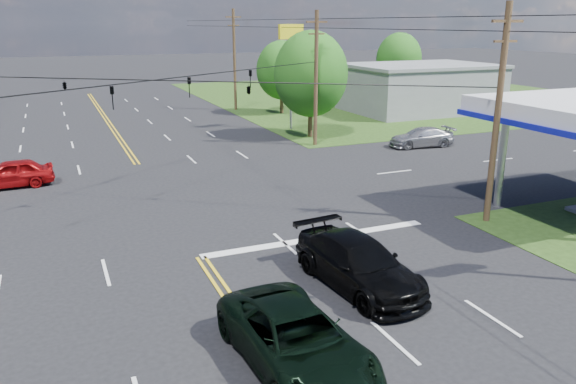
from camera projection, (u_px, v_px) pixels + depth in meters
name	position (u px, v px, depth m)	size (l,w,h in m)	color
ground	(161.00, 200.00, 28.57)	(280.00, 280.00, 0.00)	black
grass_ne	(395.00, 95.00, 69.85)	(46.00, 48.00, 0.03)	#203912
stop_bar	(318.00, 239.00, 23.38)	(10.00, 0.50, 0.02)	silver
retail_ne	(420.00, 89.00, 56.77)	(14.00, 10.00, 4.40)	slate
pole_se	(498.00, 113.00, 24.07)	(1.60, 0.28, 9.50)	#402A1B
pole_ne	(316.00, 77.00, 39.94)	(1.60, 0.28, 9.50)	#402A1B
pole_right_far	(234.00, 59.00, 56.62)	(1.60, 0.28, 10.00)	#402A1B
span_wire_signals	(153.00, 80.00, 26.84)	(26.00, 18.00, 1.13)	black
power_lines	(157.00, 24.00, 24.32)	(26.04, 100.00, 0.64)	black
tree_right_a	(311.00, 74.00, 42.97)	(5.70, 5.70, 8.18)	#402A1B
tree_right_b	(282.00, 70.00, 54.67)	(4.94, 4.94, 7.09)	#402A1B
tree_far_r	(399.00, 59.00, 66.40)	(5.32, 5.32, 7.63)	#402A1B
pickup_dkgreen	(296.00, 339.00, 14.50)	(2.60, 5.65, 1.57)	black
suv_black	(358.00, 263.00, 18.97)	(2.32, 5.71, 1.66)	black
sedan_red	(10.00, 174.00, 30.55)	(1.78, 4.43, 1.51)	maroon
sedan_far	(421.00, 137.00, 40.63)	(1.93, 4.74, 1.38)	#97979C
polesign_ne	(291.00, 47.00, 45.72)	(2.35, 0.78, 8.56)	#A5A5AA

